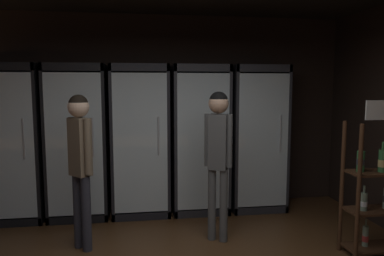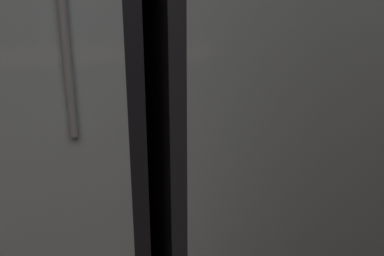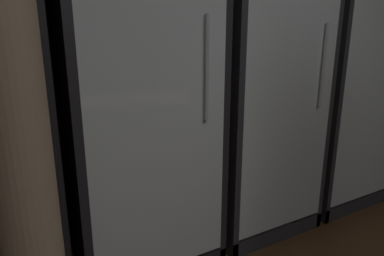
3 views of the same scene
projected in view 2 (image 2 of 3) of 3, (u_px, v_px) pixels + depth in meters
name	position (u px, v px, depth m)	size (l,w,h in m)	color
cooler_right	(273.00, 47.00, 1.33)	(0.78, 0.66, 2.07)	#2B2B30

